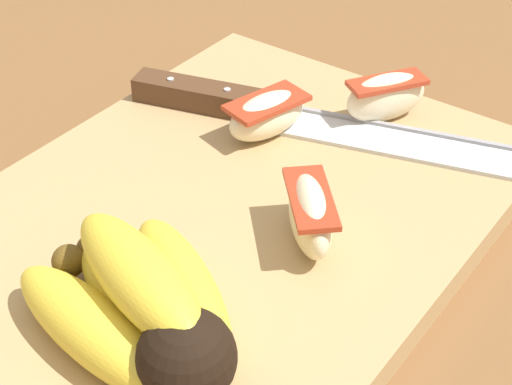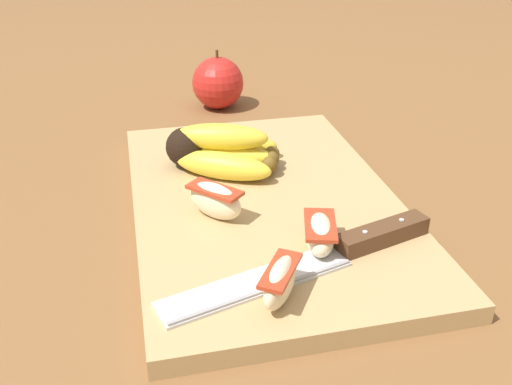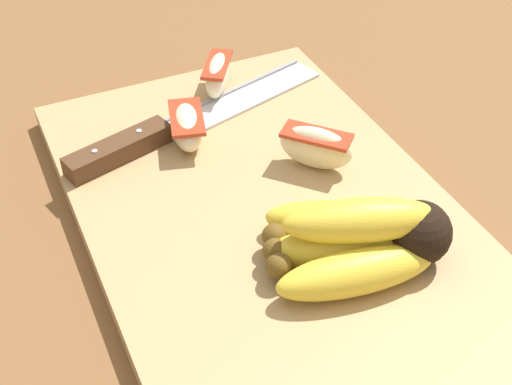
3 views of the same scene
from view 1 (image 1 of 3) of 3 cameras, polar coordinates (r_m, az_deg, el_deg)
name	(u,v)px [view 1 (image 1 of 3)]	position (r m, az deg, el deg)	size (l,w,h in m)	color
ground_plane	(169,270)	(0.50, -6.08, -5.38)	(6.00, 6.00, 0.00)	brown
cutting_board	(196,244)	(0.50, -4.18, -3.57)	(0.45, 0.29, 0.02)	tan
banana_bunch	(145,308)	(0.42, -7.73, -7.97)	(0.12, 0.14, 0.06)	black
chefs_knife	(261,110)	(0.60, 0.35, 5.76)	(0.11, 0.28, 0.02)	silver
apple_wedge_near	(386,96)	(0.59, 9.01, 6.62)	(0.06, 0.05, 0.04)	beige
apple_wedge_middle	(310,214)	(0.48, 3.77, -1.52)	(0.06, 0.06, 0.04)	beige
apple_wedge_far	(267,114)	(0.57, 0.77, 5.44)	(0.07, 0.04, 0.03)	beige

